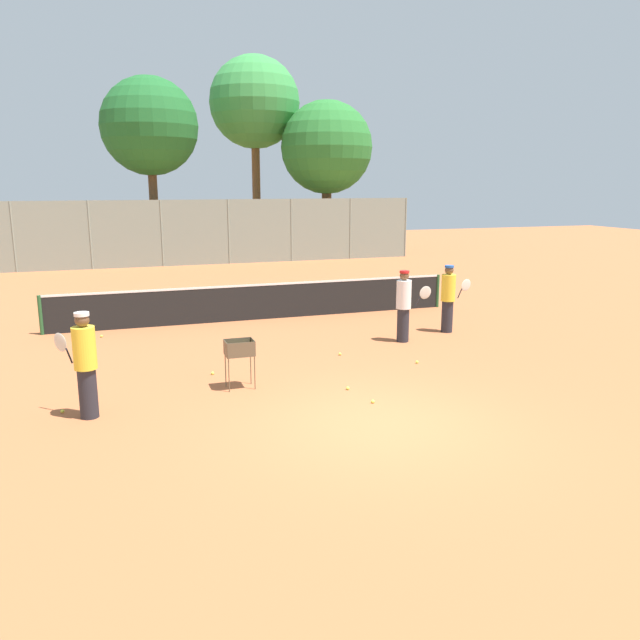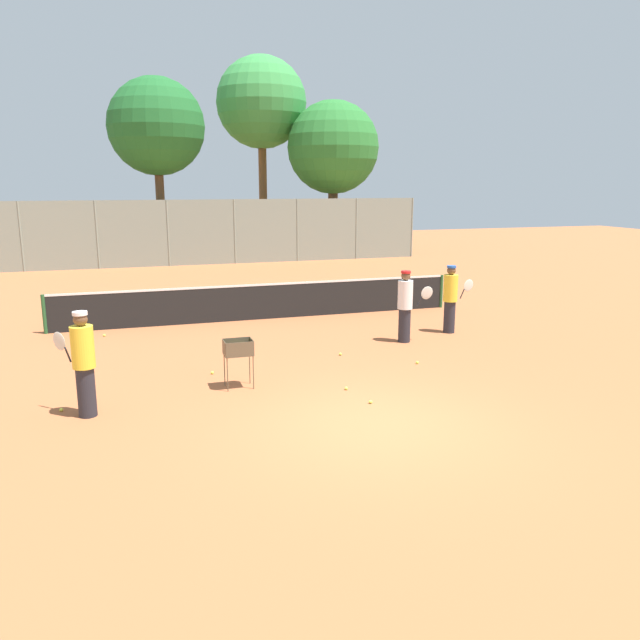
# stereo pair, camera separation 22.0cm
# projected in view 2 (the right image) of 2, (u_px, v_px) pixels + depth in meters

# --- Properties ---
(ground_plane) EXTENTS (80.00, 80.00, 0.00)m
(ground_plane) POSITION_uv_depth(u_px,v_px,m) (377.00, 425.00, 10.45)
(ground_plane) COLOR #B26038
(tennis_net) EXTENTS (12.01, 0.10, 1.07)m
(tennis_net) POSITION_uv_depth(u_px,v_px,m) (262.00, 301.00, 18.46)
(tennis_net) COLOR #26592D
(tennis_net) RESTS_ON ground_plane
(back_fence) EXTENTS (22.88, 0.08, 3.19)m
(back_fence) POSITION_uv_depth(u_px,v_px,m) (202.00, 232.00, 30.66)
(back_fence) COLOR gray
(back_fence) RESTS_ON ground_plane
(tree_0) EXTENTS (4.78, 4.78, 9.10)m
(tree_0) POSITION_uv_depth(u_px,v_px,m) (156.00, 127.00, 30.85)
(tree_0) COLOR brown
(tree_0) RESTS_ON ground_plane
(tree_1) EXTENTS (5.02, 5.02, 10.87)m
(tree_1) POSITION_uv_depth(u_px,v_px,m) (261.00, 103.00, 34.63)
(tree_1) COLOR brown
(tree_1) RESTS_ON ground_plane
(tree_2) EXTENTS (4.99, 4.99, 8.37)m
(tree_2) POSITION_uv_depth(u_px,v_px,m) (333.00, 148.00, 33.94)
(tree_2) COLOR brown
(tree_2) RESTS_ON ground_plane
(player_white_outfit) EXTENTS (0.94, 0.38, 1.83)m
(player_white_outfit) POSITION_uv_depth(u_px,v_px,m) (450.00, 298.00, 16.74)
(player_white_outfit) COLOR #26262D
(player_white_outfit) RESTS_ON ground_plane
(player_red_cap) EXTENTS (0.74, 0.73, 1.86)m
(player_red_cap) POSITION_uv_depth(u_px,v_px,m) (84.00, 363.00, 10.67)
(player_red_cap) COLOR #26262D
(player_red_cap) RESTS_ON ground_plane
(player_yellow_shirt) EXTENTS (0.92, 0.38, 1.83)m
(player_yellow_shirt) POSITION_uv_depth(u_px,v_px,m) (405.00, 305.00, 15.74)
(player_yellow_shirt) COLOR #26262D
(player_yellow_shirt) RESTS_ON ground_plane
(ball_cart) EXTENTS (0.56, 0.41, 0.97)m
(ball_cart) POSITION_uv_depth(u_px,v_px,m) (238.00, 352.00, 12.23)
(ball_cart) COLOR brown
(ball_cart) RESTS_ON ground_plane
(tennis_ball_0) EXTENTS (0.07, 0.07, 0.07)m
(tennis_ball_0) POSITION_uv_depth(u_px,v_px,m) (417.00, 362.00, 13.98)
(tennis_ball_0) COLOR #D1E54C
(tennis_ball_0) RESTS_ON ground_plane
(tennis_ball_1) EXTENTS (0.07, 0.07, 0.07)m
(tennis_ball_1) POSITION_uv_depth(u_px,v_px,m) (104.00, 335.00, 16.48)
(tennis_ball_1) COLOR #D1E54C
(tennis_ball_1) RESTS_ON ground_plane
(tennis_ball_2) EXTENTS (0.07, 0.07, 0.07)m
(tennis_ball_2) POSITION_uv_depth(u_px,v_px,m) (371.00, 402.00, 11.47)
(tennis_ball_2) COLOR #D1E54C
(tennis_ball_2) RESTS_ON ground_plane
(tennis_ball_3) EXTENTS (0.07, 0.07, 0.07)m
(tennis_ball_3) POSITION_uv_depth(u_px,v_px,m) (340.00, 354.00, 14.68)
(tennis_ball_3) COLOR #D1E54C
(tennis_ball_3) RESTS_ON ground_plane
(tennis_ball_4) EXTENTS (0.07, 0.07, 0.07)m
(tennis_ball_4) POSITION_uv_depth(u_px,v_px,m) (346.00, 388.00, 12.22)
(tennis_ball_4) COLOR #D1E54C
(tennis_ball_4) RESTS_ON ground_plane
(tennis_ball_5) EXTENTS (0.07, 0.07, 0.07)m
(tennis_ball_5) POSITION_uv_depth(u_px,v_px,m) (212.00, 373.00, 13.23)
(tennis_ball_5) COLOR #D1E54C
(tennis_ball_5) RESTS_ON ground_plane
(tennis_ball_6) EXTENTS (0.07, 0.07, 0.07)m
(tennis_ball_6) POSITION_uv_depth(u_px,v_px,m) (61.00, 410.00, 11.07)
(tennis_ball_6) COLOR #D1E54C
(tennis_ball_6) RESTS_ON ground_plane
(parked_car) EXTENTS (4.20, 1.70, 1.60)m
(parked_car) POSITION_uv_depth(u_px,v_px,m) (94.00, 250.00, 31.72)
(parked_car) COLOR #232328
(parked_car) RESTS_ON ground_plane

